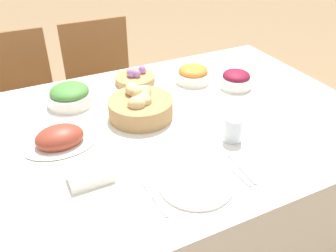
# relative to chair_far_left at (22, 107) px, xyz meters

# --- Properties ---
(ground_plane) EXTENTS (12.00, 12.00, 0.00)m
(ground_plane) POSITION_rel_chair_far_left_xyz_m (0.51, -0.89, -0.49)
(ground_plane) COLOR #937551
(dining_table) EXTENTS (1.71, 1.15, 0.75)m
(dining_table) POSITION_rel_chair_far_left_xyz_m (0.51, -0.89, -0.11)
(dining_table) COLOR white
(dining_table) RESTS_ON ground
(chair_far_left) EXTENTS (0.43, 0.43, 0.90)m
(chair_far_left) POSITION_rel_chair_far_left_xyz_m (0.00, 0.00, 0.00)
(chair_far_left) COLOR brown
(chair_far_left) RESTS_ON ground
(chair_far_center) EXTENTS (0.43, 0.43, 0.90)m
(chair_far_center) POSITION_rel_chair_far_left_xyz_m (0.51, -0.00, 0.00)
(chair_far_center) COLOR brown
(chair_far_center) RESTS_ON ground
(bread_basket) EXTENTS (0.27, 0.27, 0.13)m
(bread_basket) POSITION_rel_chair_far_left_xyz_m (0.44, -0.81, 0.31)
(bread_basket) COLOR #AD8451
(bread_basket) RESTS_ON dining_table
(egg_basket) EXTENTS (0.20, 0.20, 0.08)m
(egg_basket) POSITION_rel_chair_far_left_xyz_m (0.53, -0.50, 0.29)
(egg_basket) COLOR #AD8451
(egg_basket) RESTS_ON dining_table
(ham_platter) EXTENTS (0.27, 0.19, 0.08)m
(ham_platter) POSITION_rel_chair_far_left_xyz_m (0.09, -0.86, 0.29)
(ham_platter) COLOR white
(ham_platter) RESTS_ON dining_table
(carrot_bowl) EXTENTS (0.17, 0.17, 0.08)m
(carrot_bowl) POSITION_rel_chair_far_left_xyz_m (0.80, -0.61, 0.30)
(carrot_bowl) COLOR white
(carrot_bowl) RESTS_ON dining_table
(beet_salad_bowl) EXTENTS (0.15, 0.15, 0.08)m
(beet_salad_bowl) POSITION_rel_chair_far_left_xyz_m (0.95, -0.75, 0.30)
(beet_salad_bowl) COLOR white
(beet_salad_bowl) RESTS_ON dining_table
(green_salad_bowl) EXTENTS (0.20, 0.20, 0.09)m
(green_salad_bowl) POSITION_rel_chair_far_left_xyz_m (0.20, -0.57, 0.30)
(green_salad_bowl) COLOR white
(green_salad_bowl) RESTS_ON dining_table
(dinner_plate) EXTENTS (0.24, 0.24, 0.01)m
(dinner_plate) POSITION_rel_chair_far_left_xyz_m (0.43, -1.27, 0.27)
(dinner_plate) COLOR white
(dinner_plate) RESTS_ON dining_table
(fork) EXTENTS (0.02, 0.17, 0.00)m
(fork) POSITION_rel_chair_far_left_xyz_m (0.29, -1.27, 0.26)
(fork) COLOR #B7B7BC
(fork) RESTS_ON dining_table
(knife) EXTENTS (0.02, 0.17, 0.00)m
(knife) POSITION_rel_chair_far_left_xyz_m (0.58, -1.27, 0.26)
(knife) COLOR #B7B7BC
(knife) RESTS_ON dining_table
(spoon) EXTENTS (0.02, 0.17, 0.00)m
(spoon) POSITION_rel_chair_far_left_xyz_m (0.61, -1.27, 0.26)
(spoon) COLOR #B7B7BC
(spoon) RESTS_ON dining_table
(drinking_cup) EXTENTS (0.07, 0.07, 0.10)m
(drinking_cup) POSITION_rel_chair_far_left_xyz_m (0.68, -1.12, 0.31)
(drinking_cup) COLOR silver
(drinking_cup) RESTS_ON dining_table
(butter_dish) EXTENTS (0.14, 0.09, 0.03)m
(butter_dish) POSITION_rel_chair_far_left_xyz_m (0.14, -1.11, 0.28)
(butter_dish) COLOR white
(butter_dish) RESTS_ON dining_table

